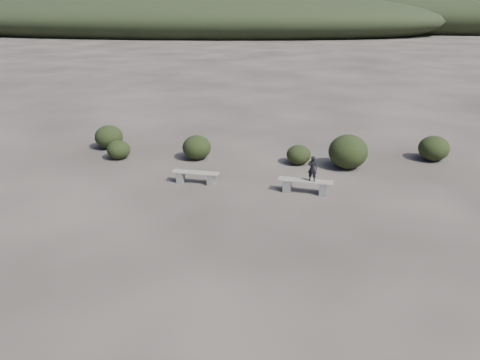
# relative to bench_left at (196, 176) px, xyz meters

# --- Properties ---
(ground) EXTENTS (1200.00, 1200.00, 0.00)m
(ground) POSITION_rel_bench_left_xyz_m (1.66, -5.80, -0.27)
(ground) COLOR #2D2723
(ground) RESTS_ON ground
(bench_left) EXTENTS (1.83, 0.51, 0.45)m
(bench_left) POSITION_rel_bench_left_xyz_m (0.00, 0.00, 0.00)
(bench_left) COLOR slate
(bench_left) RESTS_ON ground
(bench_right) EXTENTS (1.99, 0.65, 0.49)m
(bench_right) POSITION_rel_bench_left_xyz_m (4.12, -0.45, 0.02)
(bench_right) COLOR slate
(bench_right) RESTS_ON ground
(seated_person) EXTENTS (0.39, 0.30, 0.93)m
(seated_person) POSITION_rel_bench_left_xyz_m (4.34, -0.48, 0.68)
(seated_person) COLOR black
(seated_person) RESTS_ON bench_right
(shrub_a) EXTENTS (1.00, 1.00, 0.82)m
(shrub_a) POSITION_rel_bench_left_xyz_m (-3.97, 2.47, 0.14)
(shrub_a) COLOR black
(shrub_a) RESTS_ON ground
(shrub_b) EXTENTS (1.24, 1.24, 1.06)m
(shrub_b) POSITION_rel_bench_left_xyz_m (-0.56, 2.86, 0.26)
(shrub_b) COLOR black
(shrub_b) RESTS_ON ground
(shrub_c) EXTENTS (1.03, 1.03, 0.82)m
(shrub_c) POSITION_rel_bench_left_xyz_m (3.85, 2.75, 0.14)
(shrub_c) COLOR black
(shrub_c) RESTS_ON ground
(shrub_d) EXTENTS (1.60, 1.60, 1.40)m
(shrub_d) POSITION_rel_bench_left_xyz_m (5.86, 2.51, 0.43)
(shrub_d) COLOR black
(shrub_d) RESTS_ON ground
(shrub_e) EXTENTS (1.30, 1.30, 1.08)m
(shrub_e) POSITION_rel_bench_left_xyz_m (9.63, 3.97, 0.27)
(shrub_e) COLOR black
(shrub_e) RESTS_ON ground
(shrub_f) EXTENTS (1.29, 1.29, 1.09)m
(shrub_f) POSITION_rel_bench_left_xyz_m (-4.98, 3.91, 0.27)
(shrub_f) COLOR black
(shrub_f) RESTS_ON ground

